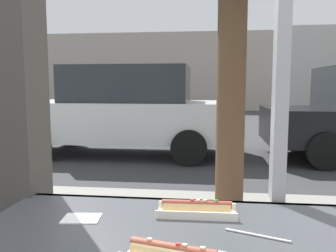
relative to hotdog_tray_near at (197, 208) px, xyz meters
The scene contains 7 objects.
ground_plane 8.19m from the hotdog_tray_near, 87.89° to the left, with size 60.00×60.00×0.00m, color #38383A.
sidewalk_strip 1.99m from the hotdog_tray_near, 80.14° to the left, with size 16.00×2.80×0.10m, color gray.
building_facade_far 19.53m from the hotdog_tray_near, 89.12° to the left, with size 28.00×1.20×4.39m, color #A89E8E.
hotdog_tray_near is the anchor object (origin of this frame).
loose_straw 0.24m from the hotdog_tray_near, 39.83° to the right, with size 0.01×0.01×0.19m, color white.
napkin_wrapper 0.38m from the hotdog_tray_near, 167.50° to the right, with size 0.12×0.09×0.00m, color white.
parked_car_white 6.04m from the hotdog_tray_near, 106.49° to the left, with size 4.63×1.89×1.79m.
Camera 1 is at (-0.26, -1.28, 1.41)m, focal length 37.78 mm.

